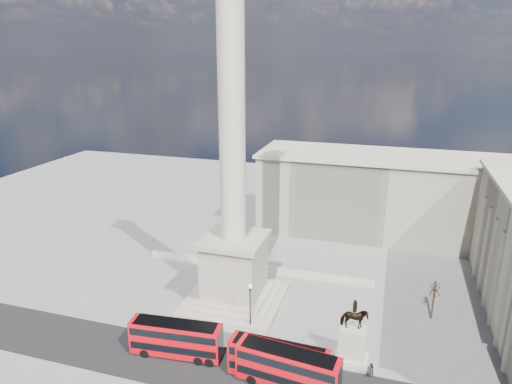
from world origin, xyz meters
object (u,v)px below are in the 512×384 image
Objects in this scene: red_bus_b at (279,362)px; pedestrian_standing at (370,370)px; equestrian_statue at (353,339)px; victorian_lamp at (250,304)px; nelsons_column at (234,223)px; pedestrian_crossing at (334,360)px; pedestrian_walking at (369,372)px; red_bus_c at (288,368)px; red_bus_a at (177,339)px.

pedestrian_standing is (10.14, 3.65, -1.51)m from red_bus_b.
red_bus_b is 9.87m from equestrian_statue.
victorian_lamp is (-6.09, 8.19, 1.74)m from red_bus_b.
nelsons_column reaches higher than pedestrian_crossing.
nelsons_column is 22.38m from equestrian_statue.
nelsons_column is 26.13× the size of pedestrian_standing.
nelsons_column is at bearing 131.96° from pedestrian_walking.
red_bus_c reaches higher than pedestrian_standing.
pedestrian_walking is at bearing 31.99° from red_bus_c.
red_bus_c is at bearing -52.08° from nelsons_column.
red_bus_c is at bearing -50.57° from victorian_lamp.
pedestrian_crossing is (11.84, -3.87, -3.41)m from victorian_lamp.
pedestrian_crossing is (-4.39, 0.68, -0.16)m from pedestrian_standing.
red_bus_a is at bearing 167.14° from pedestrian_walking.
red_bus_a reaches higher than pedestrian_walking.
pedestrian_walking is at bearing -51.13° from equestrian_statue.
victorian_lamp reaches higher than pedestrian_standing.
red_bus_a is 1.40× the size of equestrian_statue.
victorian_lamp is 17.09m from pedestrian_walking.
pedestrian_standing is (20.68, -10.76, -11.96)m from nelsons_column.
victorian_lamp is at bearing 171.63° from equestrian_statue.
red_bus_a is 14.61m from red_bus_c.
red_bus_b is 10.88m from pedestrian_standing.
red_bus_c is 11.77m from victorian_lamp.
red_bus_a is 6.14× the size of pedestrian_standing.
equestrian_statue is at bearing 53.60° from red_bus_c.
red_bus_b reaches higher than red_bus_a.
red_bus_a is at bearing 179.47° from red_bus_b.
nelsons_column is 4.27× the size of red_bus_b.
equestrian_statue is 4.15m from pedestrian_walking.
red_bus_c is at bearing -10.58° from red_bus_a.
pedestrian_walking is at bearing -16.71° from victorian_lamp.
equestrian_statue is 5.27× the size of pedestrian_crossing.
pedestrian_crossing is at bearing 38.91° from red_bus_b.
red_bus_a is 7.35× the size of pedestrian_crossing.
nelsons_column is 26.23m from pedestrian_walking.
pedestrian_standing is at bearing 35.38° from pedestrian_walking.
equestrian_statue reaches higher than pedestrian_crossing.
red_bus_b is at bearing -53.79° from nelsons_column.
nelsons_column is 17.55m from red_bus_a.
red_bus_b is 10.36m from victorian_lamp.
pedestrian_standing is at bearing 21.72° from red_bus_b.
red_bus_c is 7.00m from pedestrian_crossing.
nelsons_column is 5.94× the size of equestrian_statue.
red_bus_a is 23.42m from pedestrian_walking.
pedestrian_walking is (20.49, -11.03, -12.10)m from nelsons_column.
victorian_lamp is at bearing -54.38° from nelsons_column.
red_bus_b is at bearing -53.34° from victorian_lamp.
red_bus_c is 9.47m from equestrian_statue.
red_bus_b is 6.12× the size of pedestrian_standing.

